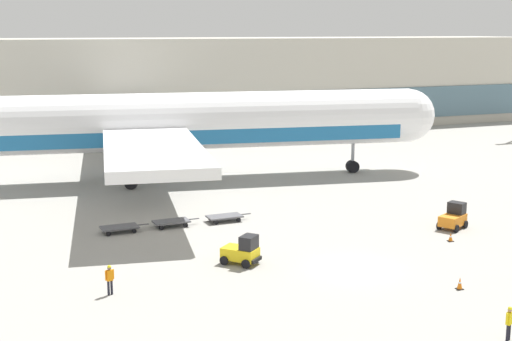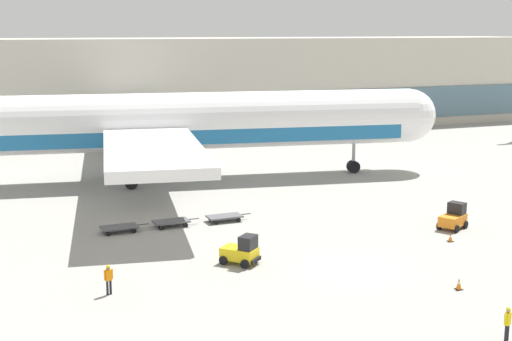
{
  "view_description": "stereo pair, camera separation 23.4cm",
  "coord_description": "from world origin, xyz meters",
  "views": [
    {
      "loc": [
        -21.97,
        -38.77,
        15.26
      ],
      "look_at": [
        -1.16,
        14.07,
        4.0
      ],
      "focal_mm": 50.0,
      "sensor_mm": 36.0,
      "label": 1
    },
    {
      "loc": [
        -21.75,
        -38.86,
        15.26
      ],
      "look_at": [
        -1.16,
        14.07,
        4.0
      ],
      "focal_mm": 50.0,
      "sensor_mm": 36.0,
      "label": 2
    }
  ],
  "objects": [
    {
      "name": "ground_plane",
      "position": [
        0.0,
        0.0,
        0.0
      ],
      "size": [
        400.0,
        400.0,
        0.0
      ],
      "primitive_type": "plane",
      "color": "#9E9B93"
    },
    {
      "name": "baggage_dolly_third",
      "position": [
        -3.9,
        14.05,
        0.39
      ],
      "size": [
        3.72,
        1.59,
        0.48
      ],
      "rotation": [
        0.0,
        0.0,
        0.03
      ],
      "color": "#56565B",
      "rests_on": "ground_plane"
    },
    {
      "name": "ground_crew_far",
      "position": [
        1.95,
        -12.43,
        1.05
      ],
      "size": [
        0.52,
        0.35,
        1.78
      ],
      "rotation": [
        0.0,
        0.0,
        3.59
      ],
      "color": "black",
      "rests_on": "ground_plane"
    },
    {
      "name": "traffic_cone_near",
      "position": [
        4.17,
        -5.65,
        0.36
      ],
      "size": [
        0.4,
        0.4,
        0.74
      ],
      "color": "black",
      "rests_on": "ground_plane"
    },
    {
      "name": "terminal_building",
      "position": [
        22.87,
        66.31,
        6.99
      ],
      "size": [
        90.0,
        18.2,
        14.0
      ],
      "color": "#BCB7A8",
      "rests_on": "ground_plane"
    },
    {
      "name": "baggage_tug_mid",
      "position": [
        -6.28,
        3.52,
        0.88
      ],
      "size": [
        2.7,
        2.76,
        2.0
      ],
      "rotation": [
        0.0,
        0.0,
        -0.84
      ],
      "color": "yellow",
      "rests_on": "ground_plane"
    },
    {
      "name": "ground_crew_near",
      "position": [
        -15.45,
        1.1,
        1.08
      ],
      "size": [
        0.55,
        0.31,
        1.82
      ],
      "rotation": [
        0.0,
        0.0,
        0.26
      ],
      "color": "black",
      "rests_on": "ground_plane"
    },
    {
      "name": "baggage_tug_far",
      "position": [
        12.08,
        5.58,
        0.88
      ],
      "size": [
        2.81,
        2.49,
        2.0
      ],
      "rotation": [
        0.0,
        0.0,
        0.5
      ],
      "color": "orange",
      "rests_on": "ground_plane"
    },
    {
      "name": "baggage_dolly_second",
      "position": [
        -8.3,
        14.12,
        0.39
      ],
      "size": [
        3.72,
        1.59,
        0.48
      ],
      "rotation": [
        0.0,
        0.0,
        0.03
      ],
      "color": "#56565B",
      "rests_on": "ground_plane"
    },
    {
      "name": "traffic_cone_far",
      "position": [
        9.72,
        2.73,
        0.32
      ],
      "size": [
        0.4,
        0.4,
        0.65
      ],
      "color": "black",
      "rests_on": "ground_plane"
    },
    {
      "name": "airplane_main",
      "position": [
        -4.66,
        31.39,
        5.84
      ],
      "size": [
        57.75,
        48.66,
        17.0
      ],
      "rotation": [
        0.0,
        0.0,
        -0.16
      ],
      "color": "white",
      "rests_on": "ground_plane"
    },
    {
      "name": "baggage_dolly_lead",
      "position": [
        -12.42,
        13.95,
        0.39
      ],
      "size": [
        3.72,
        1.59,
        0.48
      ],
      "rotation": [
        0.0,
        0.0,
        0.03
      ],
      "color": "#56565B",
      "rests_on": "ground_plane"
    }
  ]
}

